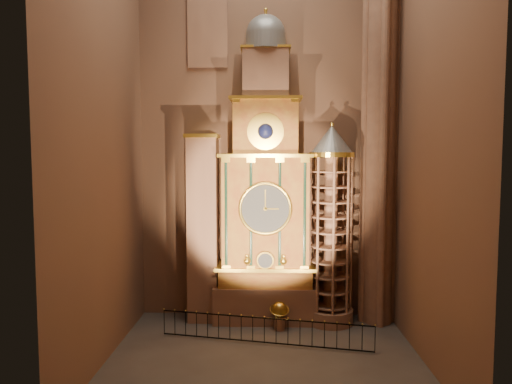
{
  "coord_description": "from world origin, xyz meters",
  "views": [
    {
      "loc": [
        0.13,
        -19.58,
        8.96
      ],
      "look_at": [
        -0.46,
        3.0,
        7.25
      ],
      "focal_mm": 32.0,
      "sensor_mm": 36.0,
      "label": 1
    }
  ],
  "objects_px": {
    "celestial_globe": "(279,313)",
    "iron_railing": "(264,331)",
    "portrait_tower": "(203,227)",
    "astronomical_clock": "(265,200)",
    "stair_turret": "(331,227)"
  },
  "relations": [
    {
      "from": "portrait_tower",
      "to": "iron_railing",
      "type": "height_order",
      "value": "portrait_tower"
    },
    {
      "from": "stair_turret",
      "to": "celestial_globe",
      "type": "bearing_deg",
      "value": -158.08
    },
    {
      "from": "portrait_tower",
      "to": "stair_turret",
      "type": "distance_m",
      "value": 6.91
    },
    {
      "from": "portrait_tower",
      "to": "celestial_globe",
      "type": "xyz_separation_m",
      "value": [
        4.15,
        -1.39,
        -4.25
      ]
    },
    {
      "from": "iron_railing",
      "to": "astronomical_clock",
      "type": "bearing_deg",
      "value": 89.55
    },
    {
      "from": "astronomical_clock",
      "to": "stair_turret",
      "type": "bearing_deg",
      "value": -4.3
    },
    {
      "from": "celestial_globe",
      "to": "iron_railing",
      "type": "relative_size",
      "value": 0.15
    },
    {
      "from": "stair_turret",
      "to": "celestial_globe",
      "type": "relative_size",
      "value": 7.24
    },
    {
      "from": "stair_turret",
      "to": "iron_railing",
      "type": "height_order",
      "value": "stair_turret"
    },
    {
      "from": "astronomical_clock",
      "to": "stair_turret",
      "type": "relative_size",
      "value": 1.55
    },
    {
      "from": "portrait_tower",
      "to": "astronomical_clock",
      "type": "bearing_deg",
      "value": -0.29
    },
    {
      "from": "celestial_globe",
      "to": "iron_railing",
      "type": "distance_m",
      "value": 2.08
    },
    {
      "from": "portrait_tower",
      "to": "stair_turret",
      "type": "height_order",
      "value": "stair_turret"
    },
    {
      "from": "celestial_globe",
      "to": "iron_railing",
      "type": "height_order",
      "value": "celestial_globe"
    },
    {
      "from": "stair_turret",
      "to": "iron_railing",
      "type": "xyz_separation_m",
      "value": [
        -3.53,
        -3.02,
        -4.58
      ]
    }
  ]
}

